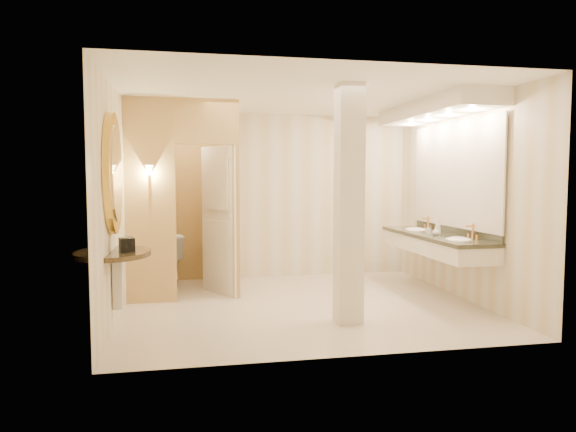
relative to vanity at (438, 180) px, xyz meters
name	(u,v)px	position (x,y,z in m)	size (l,w,h in m)	color
floor	(301,305)	(-1.98, -0.15, -1.63)	(4.50, 4.50, 0.00)	beige
ceiling	(302,95)	(-1.98, -0.15, 1.07)	(4.50, 4.50, 0.00)	white
wall_back	(276,196)	(-1.98, 1.85, -0.28)	(4.50, 0.02, 2.70)	beige
wall_front	(349,212)	(-1.98, -2.15, -0.28)	(4.50, 0.02, 2.70)	beige
wall_left	(120,203)	(-4.23, -0.15, -0.28)	(0.02, 4.00, 2.70)	beige
wall_right	(462,200)	(0.27, -0.15, -0.28)	(0.02, 4.00, 2.70)	beige
toilet_closet	(210,197)	(-3.11, 0.81, -0.24)	(1.50, 1.55, 2.70)	#D7B470
wall_sconce	(149,172)	(-3.90, 0.28, 0.10)	(0.14, 0.14, 0.42)	#CC8E41
vanity	(438,180)	(0.00, 0.00, 0.00)	(0.75, 2.52, 2.09)	silver
console_shelf	(114,207)	(-4.19, -0.92, -0.29)	(0.99, 0.99, 1.94)	black
pillar	(349,205)	(-1.63, -1.05, -0.28)	(0.29, 0.29, 2.70)	silver
tissue_box	(127,245)	(-4.06, -1.00, -0.68)	(0.15, 0.15, 0.15)	black
toilet	(166,259)	(-3.76, 1.39, -1.22)	(0.46, 0.80, 0.82)	white
soap_bottle_a	(428,229)	(-0.13, 0.01, -0.69)	(0.05, 0.06, 0.12)	beige
soap_bottle_b	(435,231)	(-0.13, -0.19, -0.70)	(0.09, 0.09, 0.11)	silver
soap_bottle_c	(438,227)	(-0.07, -0.15, -0.65)	(0.08, 0.08, 0.21)	#C6B28C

